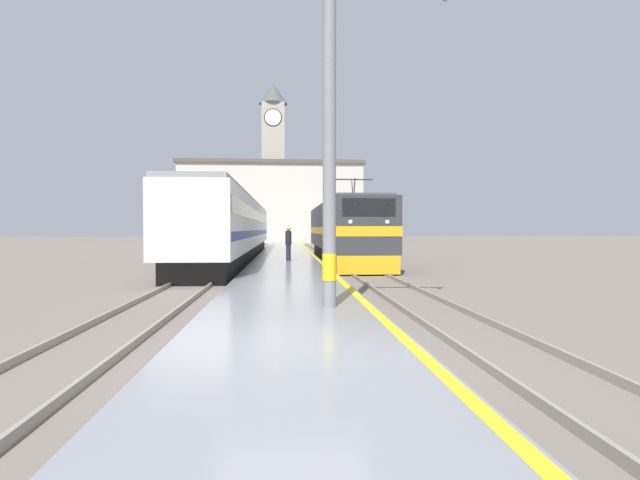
# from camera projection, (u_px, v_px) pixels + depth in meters

# --- Properties ---
(ground_plane) EXTENTS (200.00, 200.00, 0.00)m
(ground_plane) POSITION_uv_depth(u_px,v_px,m) (286.00, 256.00, 37.61)
(ground_plane) COLOR #70665B
(platform) EXTENTS (3.84, 140.00, 0.31)m
(platform) POSITION_uv_depth(u_px,v_px,m) (287.00, 258.00, 32.62)
(platform) COLOR gray
(platform) RESTS_ON ground
(rail_track_near) EXTENTS (2.84, 140.00, 0.16)m
(rail_track_near) POSITION_uv_depth(u_px,v_px,m) (339.00, 259.00, 32.87)
(rail_track_near) COLOR #70665B
(rail_track_near) RESTS_ON ground
(rail_track_far) EXTENTS (2.84, 140.00, 0.16)m
(rail_track_far) POSITION_uv_depth(u_px,v_px,m) (234.00, 260.00, 32.38)
(rail_track_far) COLOR #70665B
(rail_track_far) RESTS_ON ground
(locomotive_train) EXTENTS (2.92, 19.50, 4.66)m
(locomotive_train) POSITION_uv_depth(u_px,v_px,m) (343.00, 231.00, 30.92)
(locomotive_train) COLOR black
(locomotive_train) RESTS_ON ground
(passenger_train) EXTENTS (2.92, 34.95, 4.00)m
(passenger_train) POSITION_uv_depth(u_px,v_px,m) (236.00, 227.00, 34.31)
(passenger_train) COLOR black
(passenger_train) RESTS_ON ground
(catenary_mast) EXTENTS (2.91, 0.32, 8.11)m
(catenary_mast) POSITION_uv_depth(u_px,v_px,m) (333.00, 127.00, 11.07)
(catenary_mast) COLOR gray
(catenary_mast) RESTS_ON platform
(person_on_platform) EXTENTS (0.34, 0.34, 1.86)m
(person_on_platform) POSITION_uv_depth(u_px,v_px,m) (288.00, 243.00, 27.34)
(person_on_platform) COLOR #23232D
(person_on_platform) RESTS_ON platform
(clock_tower) EXTENTS (4.58, 4.58, 25.66)m
(clock_tower) POSITION_uv_depth(u_px,v_px,m) (273.00, 158.00, 81.33)
(clock_tower) COLOR #ADA393
(clock_tower) RESTS_ON ground
(station_building) EXTENTS (25.90, 6.76, 11.48)m
(station_building) POSITION_uv_depth(u_px,v_px,m) (271.00, 203.00, 70.56)
(station_building) COLOR beige
(station_building) RESTS_ON ground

